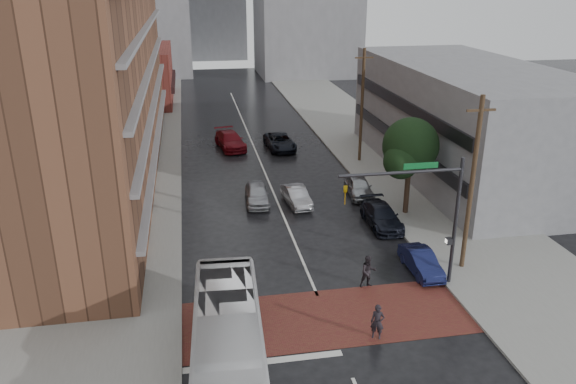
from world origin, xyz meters
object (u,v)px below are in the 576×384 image
transit_bus (228,353)px  suv_travel (280,142)px  car_travel_b (297,196)px  car_travel_c (230,140)px  car_parked_far (359,186)px  car_parked_mid (382,216)px  car_parked_near (421,262)px  car_travel_a (257,194)px  pedestrian_a (377,322)px  pedestrian_b (368,272)px

transit_bus → suv_travel: 33.61m
car_travel_b → car_travel_c: car_travel_c is taller
car_travel_c → car_parked_far: (8.59, -14.24, -0.07)m
transit_bus → car_parked_mid: 18.03m
car_parked_far → car_parked_near: bearing=-85.6°
car_travel_c → car_parked_near: bearing=-81.6°
car_parked_near → transit_bus: bearing=-147.1°
car_travel_c → car_parked_far: car_travel_c is taller
car_parked_mid → car_travel_c: bearing=113.6°
car_travel_a → car_parked_near: (7.81, -11.79, -0.09)m
pedestrian_a → suv_travel: (0.53, 30.64, -0.13)m
car_parked_mid → suv_travel: bearing=101.9°
pedestrian_b → suv_travel: pedestrian_b is taller
pedestrian_a → pedestrian_b: (1.01, 4.50, 0.04)m
car_travel_a → suv_travel: bearing=77.6°
transit_bus → car_travel_c: (2.79, 33.85, -0.85)m
transit_bus → car_parked_far: transit_bus is taller
pedestrian_b → car_travel_a: pedestrian_b is taller
pedestrian_b → suv_travel: (-0.48, 26.14, -0.18)m
suv_travel → car_parked_far: size_ratio=1.23×
pedestrian_a → car_parked_near: bearing=75.6°
car_parked_near → car_parked_mid: size_ratio=0.80×
pedestrian_b → car_travel_b: bearing=94.7°
car_parked_near → car_travel_b: bearing=113.6°
car_parked_mid → car_parked_far: (0.11, 5.57, 0.03)m
car_travel_b → car_parked_mid: bearing=-48.7°
car_travel_a → car_parked_mid: (7.70, -5.37, -0.03)m
suv_travel → car_parked_mid: 19.09m
transit_bus → car_travel_b: size_ratio=2.91×
transit_bus → car_parked_mid: bearing=54.5°
car_travel_c → car_parked_far: size_ratio=1.28×
car_travel_a → car_parked_far: car_parked_far is taller
car_travel_a → car_travel_b: 2.92m
pedestrian_a → car_parked_far: size_ratio=0.41×
car_travel_b → car_parked_far: car_parked_far is taller
car_travel_c → car_travel_b: bearing=-86.5°
pedestrian_b → car_parked_far: bearing=72.5°
transit_bus → car_parked_far: bearing=63.1°
car_travel_b → car_travel_a: bearing=158.5°
suv_travel → pedestrian_b: bearing=-92.8°
pedestrian_a → car_travel_c: (-4.16, 31.74, -0.07)m
transit_bus → car_parked_near: 13.73m
transit_bus → pedestrian_b: transit_bus is taller
car_travel_a → transit_bus: bearing=-96.5°
car_parked_mid → car_parked_near: bearing=-88.6°
pedestrian_a → car_parked_mid: (4.32, 11.93, -0.17)m
car_travel_b → car_parked_mid: size_ratio=0.84×
car_travel_a → car_parked_near: size_ratio=1.10×
car_travel_c → car_parked_far: bearing=-68.6°
transit_bus → car_parked_mid: (11.26, 14.04, -0.94)m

